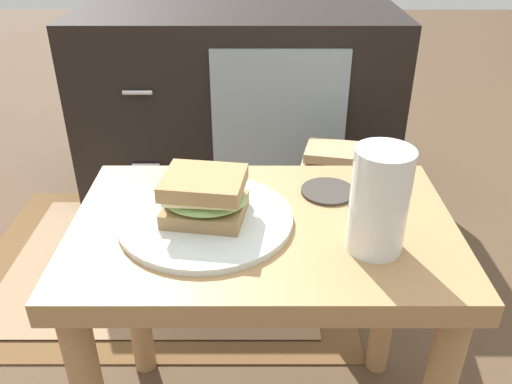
{
  "coord_description": "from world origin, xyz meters",
  "views": [
    {
      "loc": [
        -0.01,
        -0.65,
        0.88
      ],
      "look_at": [
        -0.01,
        0.0,
        0.51
      ],
      "focal_mm": 36.97,
      "sensor_mm": 36.0,
      "label": 1
    }
  ],
  "objects_px": {
    "sandwich_front": "(205,197)",
    "coaster": "(329,191)",
    "plate": "(207,219)",
    "paper_bag": "(346,218)",
    "beer_glass": "(380,204)",
    "tv_cabinet": "(240,104)"
  },
  "relations": [
    {
      "from": "beer_glass",
      "to": "paper_bag",
      "type": "height_order",
      "value": "beer_glass"
    },
    {
      "from": "sandwich_front",
      "to": "coaster",
      "type": "height_order",
      "value": "sandwich_front"
    },
    {
      "from": "plate",
      "to": "paper_bag",
      "type": "distance_m",
      "value": 0.6
    },
    {
      "from": "coaster",
      "to": "tv_cabinet",
      "type": "bearing_deg",
      "value": 101.17
    },
    {
      "from": "tv_cabinet",
      "to": "coaster",
      "type": "relative_size",
      "value": 11.08
    },
    {
      "from": "beer_glass",
      "to": "coaster",
      "type": "bearing_deg",
      "value": 106.41
    },
    {
      "from": "beer_glass",
      "to": "coaster",
      "type": "relative_size",
      "value": 1.68
    },
    {
      "from": "sandwich_front",
      "to": "beer_glass",
      "type": "relative_size",
      "value": 0.93
    },
    {
      "from": "sandwich_front",
      "to": "plate",
      "type": "bearing_deg",
      "value": -153.08
    },
    {
      "from": "coaster",
      "to": "plate",
      "type": "bearing_deg",
      "value": -155.42
    },
    {
      "from": "plate",
      "to": "paper_bag",
      "type": "height_order",
      "value": "plate"
    },
    {
      "from": "tv_cabinet",
      "to": "beer_glass",
      "type": "height_order",
      "value": "beer_glass"
    },
    {
      "from": "beer_glass",
      "to": "paper_bag",
      "type": "xyz_separation_m",
      "value": [
        0.06,
        0.5,
        -0.35
      ]
    },
    {
      "from": "tv_cabinet",
      "to": "paper_bag",
      "type": "bearing_deg",
      "value": -61.59
    },
    {
      "from": "plate",
      "to": "tv_cabinet",
      "type": "bearing_deg",
      "value": 88.91
    },
    {
      "from": "sandwich_front",
      "to": "beer_glass",
      "type": "bearing_deg",
      "value": -14.87
    },
    {
      "from": "sandwich_front",
      "to": "coaster",
      "type": "relative_size",
      "value": 1.57
    },
    {
      "from": "tv_cabinet",
      "to": "plate",
      "type": "height_order",
      "value": "tv_cabinet"
    },
    {
      "from": "tv_cabinet",
      "to": "beer_glass",
      "type": "relative_size",
      "value": 6.6
    },
    {
      "from": "sandwich_front",
      "to": "paper_bag",
      "type": "bearing_deg",
      "value": 56.58
    },
    {
      "from": "paper_bag",
      "to": "sandwich_front",
      "type": "bearing_deg",
      "value": -123.42
    },
    {
      "from": "plate",
      "to": "paper_bag",
      "type": "relative_size",
      "value": 0.68
    }
  ]
}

